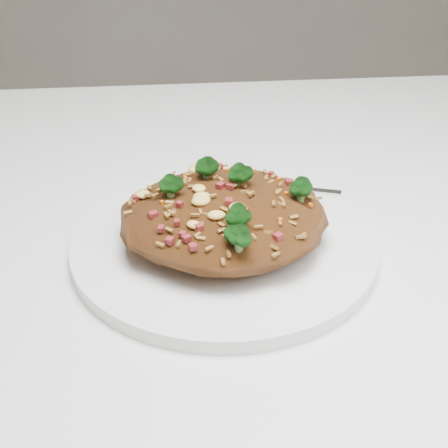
# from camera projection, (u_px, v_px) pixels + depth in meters

# --- Properties ---
(dining_table) EXTENTS (1.20, 0.80, 0.75)m
(dining_table) POSITION_uv_depth(u_px,v_px,m) (282.00, 279.00, 0.70)
(dining_table) COLOR white
(dining_table) RESTS_ON ground
(plate) EXTENTS (0.28, 0.28, 0.01)m
(plate) POSITION_uv_depth(u_px,v_px,m) (224.00, 244.00, 0.58)
(plate) COLOR white
(plate) RESTS_ON dining_table
(fried_rice) EXTENTS (0.19, 0.17, 0.07)m
(fried_rice) POSITION_uv_depth(u_px,v_px,m) (224.00, 209.00, 0.56)
(fried_rice) COLOR brown
(fried_rice) RESTS_ON plate
(fork) EXTENTS (0.16, 0.06, 0.00)m
(fork) POSITION_uv_depth(u_px,v_px,m) (272.00, 186.00, 0.66)
(fork) COLOR silver
(fork) RESTS_ON plate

